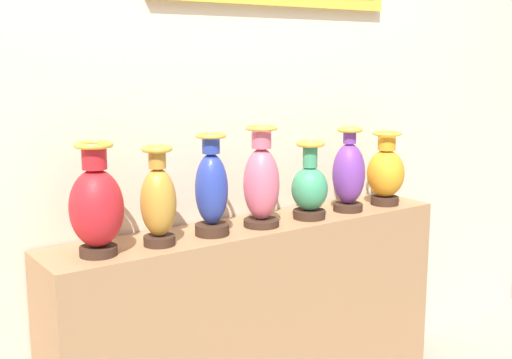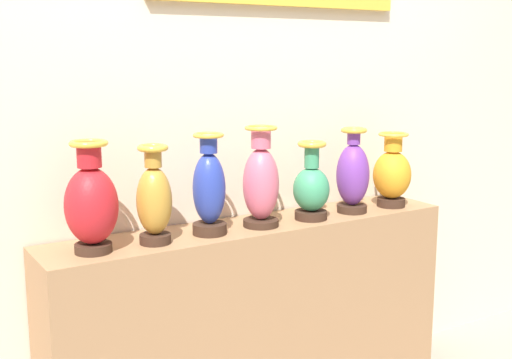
% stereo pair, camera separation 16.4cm
% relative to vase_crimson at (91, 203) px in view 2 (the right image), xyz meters
% --- Properties ---
extents(display_shelf, '(1.77, 0.32, 0.83)m').
position_rel_vase_crimson_xyz_m(display_shelf, '(0.69, 0.04, -0.59)').
color(display_shelf, '#99704C').
rests_on(display_shelf, ground_plane).
extents(back_wall, '(4.18, 0.14, 2.95)m').
position_rel_vase_crimson_xyz_m(back_wall, '(0.69, 0.25, 0.48)').
color(back_wall, beige).
rests_on(back_wall, ground_plane).
extents(vase_crimson, '(0.19, 0.19, 0.39)m').
position_rel_vase_crimson_xyz_m(vase_crimson, '(0.00, 0.00, 0.00)').
color(vase_crimson, '#382319').
rests_on(vase_crimson, display_shelf).
extents(vase_ochre, '(0.13, 0.13, 0.36)m').
position_rel_vase_crimson_xyz_m(vase_ochre, '(0.23, -0.01, -0.01)').
color(vase_ochre, '#382319').
rests_on(vase_ochre, display_shelf).
extents(vase_cobalt, '(0.13, 0.13, 0.39)m').
position_rel_vase_crimson_xyz_m(vase_cobalt, '(0.46, 0.00, -0.00)').
color(vase_cobalt, '#382319').
rests_on(vase_cobalt, display_shelf).
extents(vase_rose, '(0.14, 0.14, 0.40)m').
position_rel_vase_crimson_xyz_m(vase_rose, '(0.69, -0.00, 0.00)').
color(vase_rose, '#382319').
rests_on(vase_rose, display_shelf).
extents(vase_jade, '(0.15, 0.15, 0.33)m').
position_rel_vase_crimson_xyz_m(vase_jade, '(0.93, -0.01, -0.04)').
color(vase_jade, '#382319').
rests_on(vase_jade, display_shelf).
extents(vase_violet, '(0.14, 0.14, 0.37)m').
position_rel_vase_crimson_xyz_m(vase_violet, '(1.16, -0.01, -0.01)').
color(vase_violet, '#382319').
rests_on(vase_violet, display_shelf).
extents(vase_amber, '(0.17, 0.17, 0.34)m').
position_rel_vase_crimson_xyz_m(vase_amber, '(1.38, -0.01, -0.02)').
color(vase_amber, '#382319').
rests_on(vase_amber, display_shelf).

